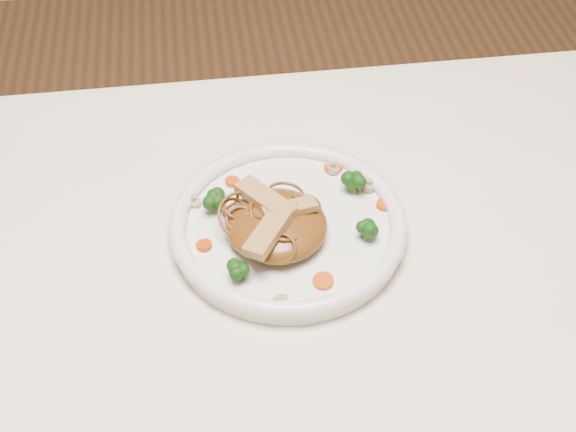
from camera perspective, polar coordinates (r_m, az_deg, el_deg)
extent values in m
cube|color=white|center=(0.85, -2.25, -6.99)|extent=(1.20, 0.80, 0.04)
cylinder|color=brown|center=(1.47, 18.09, -2.86)|extent=(0.06, 0.06, 0.71)
cylinder|color=white|center=(0.89, 0.00, -0.99)|extent=(0.28, 0.28, 0.02)
ellipsoid|color=brown|center=(0.86, -0.83, -0.67)|extent=(0.14, 0.14, 0.04)
cube|color=tan|center=(0.85, 0.14, 0.53)|extent=(0.06, 0.03, 0.01)
cube|color=tan|center=(0.86, -1.62, 1.19)|extent=(0.07, 0.08, 0.01)
cube|color=tan|center=(0.83, -1.34, -1.05)|extent=(0.06, 0.08, 0.01)
cylinder|color=#C83D07|center=(0.95, 3.28, 3.53)|extent=(0.03, 0.03, 0.00)
cylinder|color=#C83D07|center=(0.86, -6.10, -2.12)|extent=(0.02, 0.02, 0.00)
cylinder|color=#C83D07|center=(0.91, 6.98, 0.81)|extent=(0.02, 0.02, 0.00)
cylinder|color=#C83D07|center=(0.93, -4.06, 2.51)|extent=(0.02, 0.02, 0.00)
cylinder|color=#C83D07|center=(0.83, 2.56, -4.73)|extent=(0.02, 0.02, 0.00)
cylinder|color=tan|center=(0.81, -0.64, -6.26)|extent=(0.03, 0.03, 0.01)
cylinder|color=tan|center=(0.93, 5.93, 2.25)|extent=(0.04, 0.04, 0.01)
cylinder|color=tan|center=(0.91, -6.87, 1.04)|extent=(0.03, 0.03, 0.01)
cylinder|color=tan|center=(0.95, 3.26, 3.51)|extent=(0.02, 0.02, 0.01)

